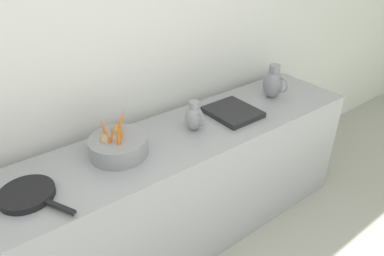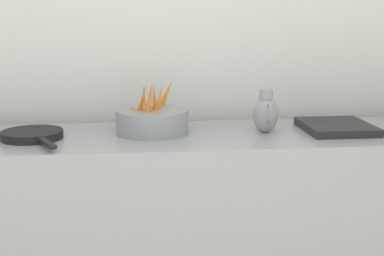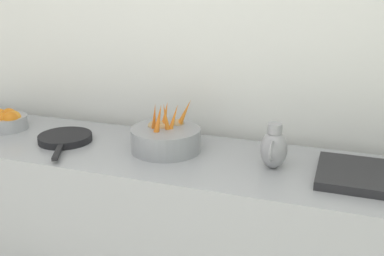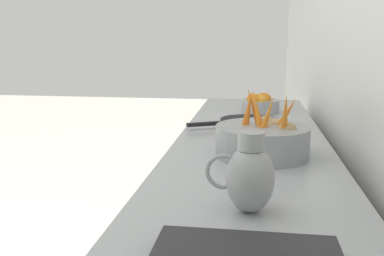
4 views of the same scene
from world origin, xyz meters
The scene contains 5 objects.
prep_counter centered at (-1.53, 0.02, 0.44)m, with size 0.61×3.18×0.88m, color #9EA0A5.
vegetable_colander centered at (-1.57, -0.11, 0.94)m, with size 0.33×0.33×0.24m.
metal_pitcher_short centered at (-1.53, 0.40, 0.97)m, with size 0.17×0.12×0.20m.
counter_sink_basin centered at (-1.53, 0.74, 0.90)m, with size 0.34×0.30×0.04m, color #232326.
skillet_on_counter centered at (-1.51, -0.63, 0.90)m, with size 0.41×0.28×0.03m.
Camera 2 is at (0.76, -0.17, 1.40)m, focal length 49.33 mm.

